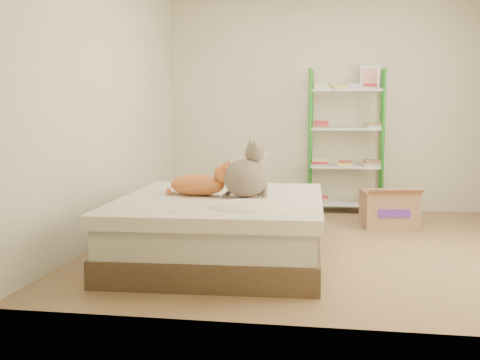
% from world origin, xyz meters
% --- Properties ---
extents(room, '(3.81, 4.21, 2.61)m').
position_xyz_m(room, '(0.00, 0.00, 1.30)').
color(room, '#927351').
rests_on(room, ground).
extents(bed, '(1.70, 2.08, 0.51)m').
position_xyz_m(bed, '(-0.71, -0.65, 0.26)').
color(bed, '#462D1D').
rests_on(bed, ground).
extents(orange_cat, '(0.59, 0.37, 0.22)m').
position_xyz_m(orange_cat, '(-0.92, -0.59, 0.62)').
color(orange_cat, '#E7814A').
rests_on(orange_cat, bed).
extents(grey_cat, '(0.50, 0.48, 0.45)m').
position_xyz_m(grey_cat, '(-0.51, -0.63, 0.74)').
color(grey_cat, '#7E6F5E').
rests_on(grey_cat, bed).
extents(shelf_unit, '(0.88, 0.36, 1.74)m').
position_xyz_m(shelf_unit, '(0.31, 1.88, 0.87)').
color(shelf_unit, '#268427').
rests_on(shelf_unit, ground).
extents(cardboard_box, '(0.61, 0.60, 0.44)m').
position_xyz_m(cardboard_box, '(0.75, 0.98, 0.19)').
color(cardboard_box, tan).
rests_on(cardboard_box, ground).
extents(white_bin, '(0.45, 0.42, 0.42)m').
position_xyz_m(white_bin, '(-1.25, 1.53, 0.21)').
color(white_bin, beige).
rests_on(white_bin, ground).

